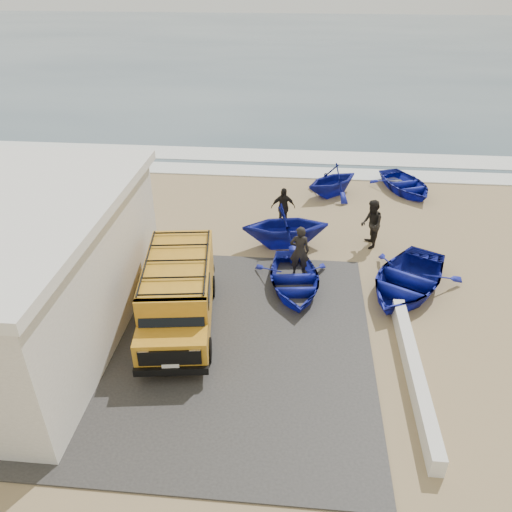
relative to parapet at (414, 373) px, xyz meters
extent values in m
plane|color=#A0875D|center=(-5.00, 3.00, -0.28)|extent=(160.00, 160.00, 0.00)
cube|color=#3A3835|center=(-7.00, 1.00, -0.25)|extent=(12.00, 10.00, 0.05)
cube|color=#385166|center=(-5.00, 59.00, -0.27)|extent=(180.00, 88.00, 0.01)
cube|color=white|center=(-5.00, 15.00, -0.25)|extent=(180.00, 1.60, 0.06)
cube|color=white|center=(-5.00, 17.50, -0.26)|extent=(180.00, 2.20, 0.04)
cube|color=black|center=(-8.55, 2.50, 2.33)|extent=(0.08, 0.70, 0.90)
cube|color=silver|center=(0.00, 0.00, 0.00)|extent=(0.35, 6.00, 0.55)
cube|color=orange|center=(-6.91, 2.20, 0.94)|extent=(2.48, 4.25, 1.70)
cube|color=orange|center=(-6.58, -0.25, 0.55)|extent=(2.07, 1.18, 0.93)
cube|color=black|center=(-6.65, 0.23, 1.38)|extent=(1.83, 0.58, 0.74)
cube|color=black|center=(-6.52, -0.73, 0.65)|extent=(1.66, 0.30, 0.46)
cube|color=black|center=(-6.51, -0.76, 0.21)|extent=(2.00, 0.41, 0.23)
cube|color=black|center=(-6.90, 2.15, 1.87)|extent=(2.34, 3.93, 0.06)
cylinder|color=black|center=(-7.55, 0.03, 0.09)|extent=(0.32, 0.75, 0.72)
cylinder|color=black|center=(-7.97, 3.20, 0.09)|extent=(0.32, 0.75, 0.72)
cylinder|color=black|center=(-5.73, 0.28, 0.09)|extent=(0.32, 0.75, 0.72)
cylinder|color=black|center=(-6.15, 3.45, 0.09)|extent=(0.32, 0.75, 0.72)
imported|color=#141EA0|center=(-3.37, 4.10, 0.11)|extent=(3.06, 3.97, 0.76)
imported|color=#141EA0|center=(0.48, 4.33, 0.18)|extent=(4.86, 5.36, 0.91)
imported|color=#141EA0|center=(-3.80, 7.09, 0.62)|extent=(3.90, 3.52, 1.80)
imported|color=#141EA0|center=(-1.77, 12.27, 0.51)|extent=(3.92, 3.88, 1.56)
imported|color=#141EA0|center=(1.85, 13.03, 0.10)|extent=(3.77, 4.36, 0.76)
imported|color=black|center=(-3.22, 5.07, 0.69)|extent=(0.71, 0.47, 1.94)
imported|color=black|center=(-0.46, 7.37, 0.71)|extent=(0.82, 1.02, 1.97)
imported|color=black|center=(-3.98, 8.79, 0.60)|extent=(1.08, 0.59, 1.75)
camera|label=1|loc=(-3.35, -10.30, 9.68)|focal=35.00mm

